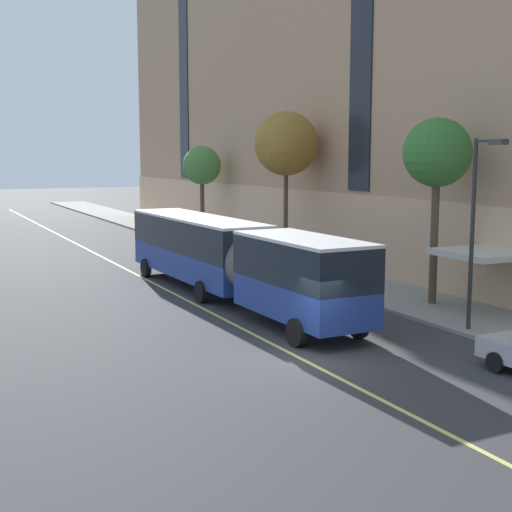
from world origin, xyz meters
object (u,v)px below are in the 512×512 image
(street_tree_mid_block, at_px, (437,155))
(street_tree_far_uptown, at_px, (286,144))
(parked_car_navy_1, at_px, (161,235))
(fire_hydrant, at_px, (208,245))
(parked_car_darkgray_3, at_px, (214,251))
(street_tree_far_downtown, at_px, (202,166))
(street_lamp, at_px, (477,214))
(city_bus, at_px, (228,256))
(parked_car_red_2, at_px, (285,272))

(street_tree_mid_block, distance_m, street_tree_far_uptown, 13.53)
(parked_car_navy_1, xyz_separation_m, fire_hydrant, (1.83, -4.74, -0.29))
(parked_car_darkgray_3, height_order, street_tree_far_downtown, street_tree_far_downtown)
(street_tree_far_uptown, distance_m, street_lamp, 18.35)
(city_bus, height_order, street_tree_far_downtown, street_tree_far_downtown)
(parked_car_navy_1, relative_size, parked_car_darkgray_3, 1.03)
(fire_hydrant, bearing_deg, street_tree_far_uptown, -75.27)
(city_bus, height_order, street_tree_far_uptown, street_tree_far_uptown)
(city_bus, height_order, street_tree_mid_block, street_tree_mid_block)
(parked_car_darkgray_3, relative_size, street_tree_mid_block, 0.53)
(parked_car_navy_1, bearing_deg, street_lamp, -86.36)
(street_tree_far_uptown, bearing_deg, street_tree_mid_block, -90.00)
(street_tree_far_uptown, bearing_deg, fire_hydrant, 104.73)
(street_lamp, bearing_deg, street_tree_far_uptown, 84.06)
(city_bus, distance_m, parked_car_navy_1, 21.07)
(city_bus, xyz_separation_m, street_tree_far_downtown, (7.50, 21.95, 3.70))
(street_lamp, distance_m, fire_hydrant, 25.86)
(parked_car_navy_1, bearing_deg, street_tree_far_uptown, -72.77)
(city_bus, bearing_deg, street_tree_far_uptown, 48.37)
(parked_car_darkgray_3, distance_m, fire_hydrant, 5.56)
(city_bus, height_order, fire_hydrant, city_bus)
(street_tree_far_downtown, height_order, street_lamp, street_tree_far_downtown)
(parked_car_navy_1, distance_m, parked_car_red_2, 18.93)
(parked_car_red_2, bearing_deg, city_bus, -155.54)
(street_lamp, bearing_deg, street_tree_mid_block, 67.51)
(parked_car_darkgray_3, distance_m, street_lamp, 20.72)
(parked_car_darkgray_3, distance_m, street_tree_mid_block, 17.23)
(street_lamp, bearing_deg, city_bus, 120.37)
(street_tree_mid_block, relative_size, street_tree_far_uptown, 0.89)
(parked_car_red_2, height_order, street_tree_mid_block, street_tree_mid_block)
(street_lamp, bearing_deg, fire_hydrant, 90.22)
(city_bus, bearing_deg, street_lamp, -59.63)
(parked_car_navy_1, height_order, street_lamp, street_lamp)
(street_tree_mid_block, bearing_deg, street_lamp, -112.49)
(parked_car_red_2, relative_size, parked_car_darkgray_3, 1.12)
(parked_car_navy_1, xyz_separation_m, street_tree_mid_block, (3.80, -25.77, 5.81))
(street_tree_far_uptown, xyz_separation_m, fire_hydrant, (-1.98, 7.52, -6.74))
(parked_car_navy_1, bearing_deg, fire_hydrant, -68.93)
(parked_car_darkgray_3, relative_size, street_tree_far_uptown, 0.47)
(street_tree_far_uptown, distance_m, street_tree_far_downtown, 13.59)
(parked_car_darkgray_3, relative_size, street_tree_far_downtown, 0.59)
(parked_car_red_2, height_order, street_tree_far_downtown, street_tree_far_downtown)
(parked_car_darkgray_3, distance_m, street_tree_far_downtown, 12.87)
(street_tree_far_uptown, bearing_deg, street_lamp, -95.94)
(parked_car_darkgray_3, bearing_deg, street_tree_far_uptown, -30.96)
(street_tree_mid_block, height_order, street_tree_far_uptown, street_tree_far_uptown)
(parked_car_navy_1, xyz_separation_m, street_tree_far_downtown, (3.80, 1.25, 4.99))
(city_bus, relative_size, parked_car_navy_1, 4.47)
(street_tree_mid_block, distance_m, fire_hydrant, 21.98)
(street_tree_mid_block, bearing_deg, fire_hydrant, 95.37)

